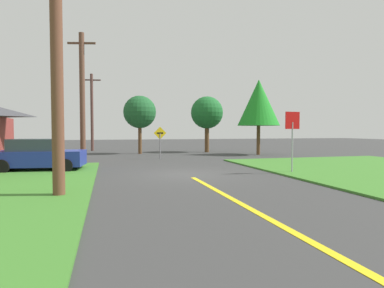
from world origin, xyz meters
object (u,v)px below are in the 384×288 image
object	(u,v)px
utility_pole_far	(92,111)
oak_tree_right	(259,103)
utility_pole_mid	(82,96)
pine_tree_center	(207,113)
parked_car_near_building	(39,155)
direction_sign	(160,139)
utility_pole_near	(56,46)
stop_sign	(292,130)
oak_tree_left	(140,112)

from	to	relation	value
utility_pole_far	oak_tree_right	distance (m)	16.52
utility_pole_mid	pine_tree_center	world-z (taller)	utility_pole_mid
parked_car_near_building	direction_sign	distance (m)	8.59
utility_pole_near	pine_tree_center	bearing A→B (deg)	60.01
stop_sign	utility_pole_far	xyz separation A→B (m)	(-9.88, 20.28, 1.91)
oak_tree_right	utility_pole_mid	bearing A→B (deg)	-169.89
parked_car_near_building	utility_pole_far	xyz separation A→B (m)	(1.84, 16.20, 3.18)
utility_pole_near	direction_sign	bearing A→B (deg)	67.19
utility_pole_mid	utility_pole_far	distance (m)	11.59
direction_sign	utility_pole_near	bearing A→B (deg)	-112.81
stop_sign	utility_pole_far	bearing A→B (deg)	-71.51
pine_tree_center	direction_sign	bearing A→B (deg)	-131.34
oak_tree_left	oak_tree_right	xyz separation A→B (m)	(9.54, -3.68, 0.73)
utility_pole_near	oak_tree_right	distance (m)	19.66
utility_pole_mid	oak_tree_left	bearing A→B (deg)	54.95
pine_tree_center	parked_car_near_building	bearing A→B (deg)	-137.72
direction_sign	oak_tree_right	size ratio (longest dim) A/B	0.37
stop_sign	parked_car_near_building	bearing A→B (deg)	-26.70
stop_sign	oak_tree_right	size ratio (longest dim) A/B	0.46
utility_pole_far	parked_car_near_building	bearing A→B (deg)	-96.47
utility_pole_near	utility_pole_far	bearing A→B (deg)	90.07
parked_car_near_building	stop_sign	bearing A→B (deg)	-12.90
utility_pole_far	direction_sign	xyz separation A→B (m)	(5.09, -11.15, -2.56)
oak_tree_right	parked_car_near_building	bearing A→B (deg)	-155.60
oak_tree_left	stop_sign	bearing A→B (deg)	-69.17
utility_pole_near	pine_tree_center	world-z (taller)	utility_pole_near
stop_sign	oak_tree_left	distance (m)	15.96
stop_sign	direction_sign	distance (m)	10.33
utility_pole_mid	oak_tree_right	world-z (taller)	utility_pole_mid
utility_pole_far	oak_tree_left	bearing A→B (deg)	-52.10
parked_car_near_building	utility_pole_mid	world-z (taller)	utility_pole_mid
stop_sign	oak_tree_left	size ratio (longest dim) A/B	0.57
parked_car_near_building	utility_pole_far	distance (m)	16.61
parked_car_near_building	utility_pole_far	size ratio (longest dim) A/B	0.56
pine_tree_center	oak_tree_right	bearing A→B (deg)	-52.46
utility_pole_near	oak_tree_right	xyz separation A→B (m)	(13.75, 14.06, -0.18)
utility_pole_mid	pine_tree_center	xyz separation A→B (m)	(10.64, 6.66, -0.57)
utility_pole_near	oak_tree_left	xyz separation A→B (m)	(4.20, 17.73, -0.91)
oak_tree_right	oak_tree_left	bearing A→B (deg)	158.93
utility_pole_far	pine_tree_center	world-z (taller)	utility_pole_far
utility_pole_near	pine_tree_center	distance (m)	21.08
utility_pole_mid	oak_tree_left	world-z (taller)	utility_pole_mid
oak_tree_right	pine_tree_center	bearing A→B (deg)	127.54
direction_sign	pine_tree_center	size ratio (longest dim) A/B	0.44
parked_car_near_building	pine_tree_center	bearing A→B (deg)	48.58
stop_sign	direction_sign	bearing A→B (deg)	-69.79
pine_tree_center	oak_tree_right	distance (m)	5.33
utility_pole_mid	utility_pole_far	xyz separation A→B (m)	(0.08, 11.59, -0.28)
oak_tree_left	oak_tree_right	world-z (taller)	oak_tree_right
utility_pole_near	pine_tree_center	xyz separation A→B (m)	(10.53, 18.25, -0.85)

